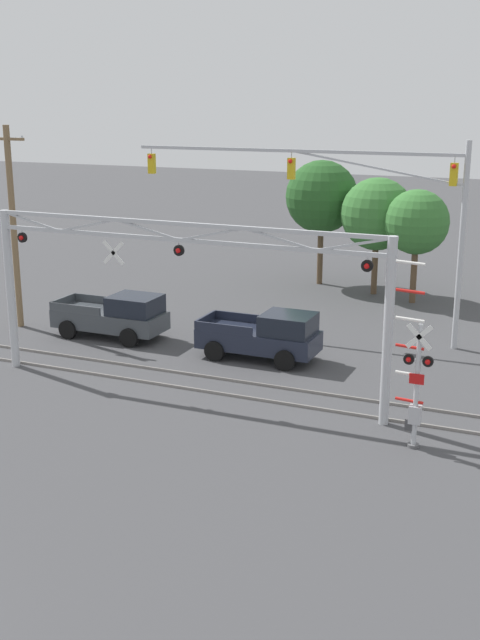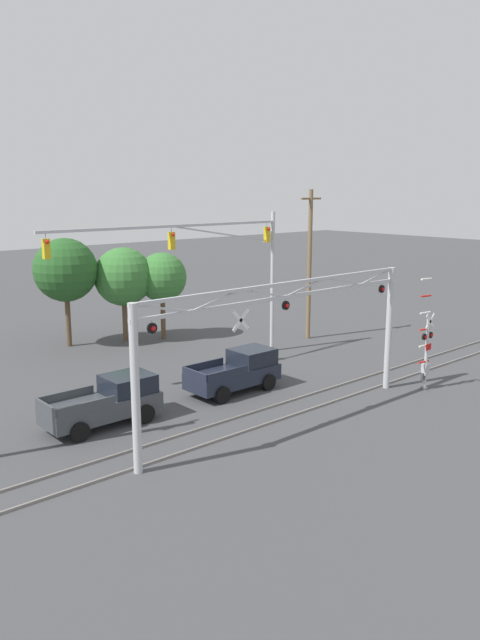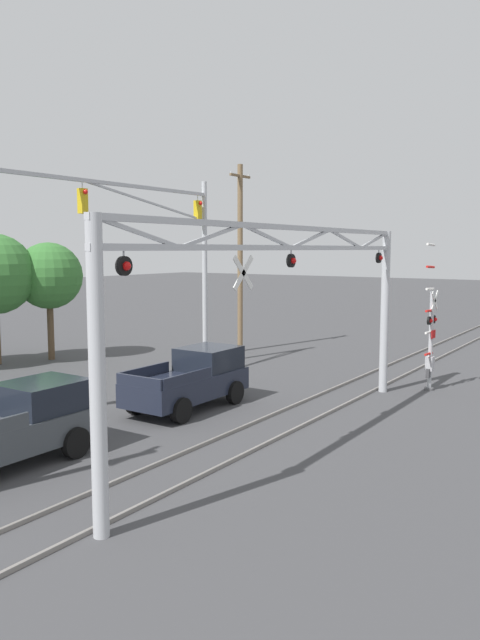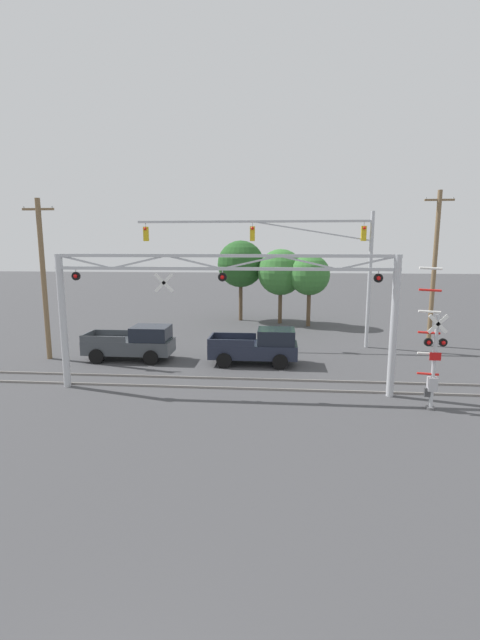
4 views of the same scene
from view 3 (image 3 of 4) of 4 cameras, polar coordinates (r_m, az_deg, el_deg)
rail_track_near at (r=18.55m, az=3.76°, el=-10.56°), size 80.00×0.08×0.10m
rail_track_far at (r=19.28m, az=0.02°, el=-9.88°), size 80.00×0.08×0.10m
crossing_gantry at (r=17.64m, az=4.64°, el=1.91°), size 15.03×0.32×6.15m
crossing_signal_mast at (r=25.21m, az=17.02°, el=-1.72°), size 1.26×0.35×5.72m
traffic_signal_span at (r=26.54m, az=-8.27°, el=7.76°), size 14.96×0.39×8.60m
pickup_truck_lead at (r=21.81m, az=-4.39°, el=-5.40°), size 4.85×2.20×1.99m
pickup_truck_following at (r=17.13m, az=-20.18°, el=-9.11°), size 5.00×2.20×1.99m
utility_pole_right at (r=33.32m, az=0.01°, el=5.84°), size 1.80×0.28×9.90m
background_tree_far_left_verge at (r=32.17m, az=-17.08°, el=3.85°), size 3.28×3.28×5.82m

